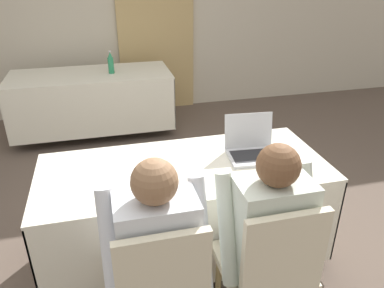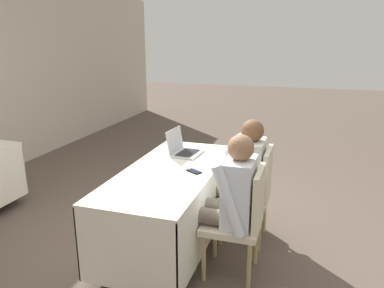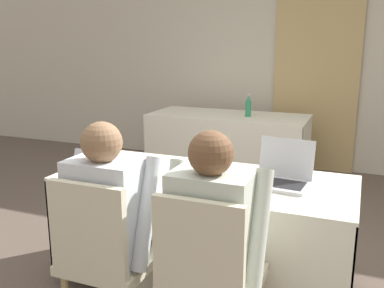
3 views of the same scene
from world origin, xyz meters
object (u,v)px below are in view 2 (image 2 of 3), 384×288
Objects in this scene: person_checkered_shirt at (229,197)px; cell_phone at (194,171)px; person_white_shirt at (242,173)px; chair_near_right at (253,191)px; laptop at (184,150)px; chair_near_left at (242,218)px.

cell_phone is at bearing -126.48° from person_checkered_shirt.
cell_phone is 0.47m from person_checkered_shirt.
chair_near_right is at bearing 90.00° from person_white_shirt.
laptop is at bearing -139.72° from person_checkered_shirt.
chair_near_left is (-0.27, -0.47, -0.23)m from cell_phone.
laptop is at bearing -135.36° from chair_near_left.
person_white_shirt reaches higher than cell_phone.
person_checkered_shirt is 0.55m from person_white_shirt.
laptop is 0.97m from person_checkered_shirt.
person_white_shirt is at bearing -22.26° from cell_phone.
person_white_shirt is at bearing -90.00° from chair_near_right.
person_white_shirt is (0.55, 0.00, 0.00)m from person_checkered_shirt.
chair_near_left and chair_near_right have the same top height.
chair_near_left is at bearing -88.89° from cell_phone.
person_checkered_shirt reaches higher than chair_near_right.
cell_phone is 0.47m from person_white_shirt.
cell_phone is 0.17× the size of chair_near_right.
chair_near_left is 0.19m from person_checkered_shirt.
person_white_shirt is (0.00, 0.10, 0.16)m from chair_near_right.
chair_near_right is at bearing 169.41° from person_checkered_shirt.
cell_phone is at bearing -120.07° from chair_near_left.
person_checkered_shirt and person_white_shirt have the same top height.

